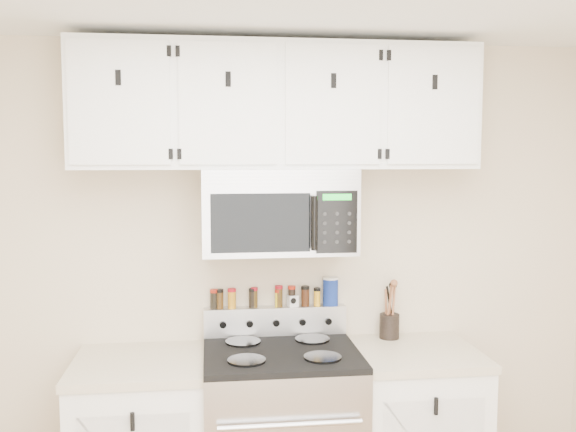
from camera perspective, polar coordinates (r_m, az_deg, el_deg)
name	(u,v)px	position (r m, az deg, el deg)	size (l,w,h in m)	color
back_wall	(274,278)	(3.46, -1.22, -5.52)	(3.50, 0.01, 2.50)	beige
microwave	(278,211)	(3.22, -0.87, 0.47)	(0.76, 0.44, 0.42)	#9E9EA3
upper_cabinets	(277,107)	(3.24, -0.94, 9.71)	(2.00, 0.35, 0.62)	white
utensil_crock	(389,324)	(3.56, 9.00, -9.47)	(0.11, 0.11, 0.31)	black
kitchen_timer	(293,301)	(3.47, 0.42, -7.53)	(0.05, 0.04, 0.06)	white
salt_canister	(331,291)	(3.49, 3.80, -6.68)	(0.08, 0.08, 0.15)	navy
spice_jar_0	(214,299)	(3.43, -6.59, -7.33)	(0.04, 0.04, 0.10)	black
spice_jar_1	(220,299)	(3.43, -6.09, -7.33)	(0.04, 0.04, 0.10)	#452C10
spice_jar_2	(232,298)	(3.43, -5.01, -7.29)	(0.04, 0.04, 0.10)	orange
spice_jar_3	(252,298)	(3.44, -3.18, -7.27)	(0.04, 0.04, 0.10)	black
spice_jar_4	(254,297)	(3.44, -3.01, -7.23)	(0.04, 0.04, 0.11)	#402E0F
spice_jar_5	(279,298)	(3.45, -0.85, -7.29)	(0.04, 0.04, 0.09)	yellow
spice_jar_6	(279,296)	(3.45, -0.81, -7.13)	(0.04, 0.04, 0.11)	#412E0F
spice_jar_7	(292,296)	(3.46, 0.34, -7.12)	(0.04, 0.04, 0.11)	black
spice_jar_8	(305,296)	(3.47, 1.55, -7.11)	(0.04, 0.04, 0.11)	#381C0D
spice_jar_9	(317,297)	(3.48, 2.61, -7.17)	(0.04, 0.04, 0.10)	gold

